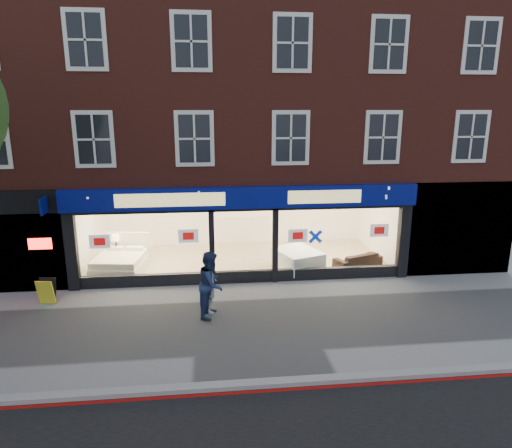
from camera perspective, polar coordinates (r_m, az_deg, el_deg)
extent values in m
plane|color=gray|center=(12.76, -0.35, -12.31)|extent=(120.00, 120.00, 0.00)
cube|color=#8C0A07|center=(10.10, 1.57, -20.14)|extent=(60.00, 0.10, 0.01)
cube|color=gray|center=(10.23, 1.41, -19.26)|extent=(60.00, 0.25, 0.12)
cube|color=tan|center=(17.58, -2.11, -4.51)|extent=(11.00, 4.50, 0.10)
cube|color=maroon|center=(18.41, -2.72, 17.20)|extent=(19.00, 8.00, 6.70)
cube|color=navy|center=(14.54, -1.53, 3.33)|extent=(11.40, 0.28, 0.70)
cube|color=black|center=(15.49, -1.53, -6.56)|extent=(11.00, 0.18, 0.40)
cube|color=black|center=(15.67, -22.05, -3.14)|extent=(0.35, 0.30, 2.60)
cube|color=black|center=(16.47, 17.91, -1.96)|extent=(0.35, 0.30, 2.60)
cube|color=white|center=(15.11, -13.92, -2.53)|extent=(4.20, 0.02, 2.10)
cube|color=white|center=(15.61, 10.45, -1.81)|extent=(4.20, 0.02, 2.10)
cube|color=white|center=(15.34, -1.60, -3.02)|extent=(1.80, 0.02, 2.10)
cube|color=silver|center=(19.39, -2.63, 1.13)|extent=(11.00, 0.20, 2.60)
cube|color=#FFEAC6|center=(16.93, -2.19, 3.69)|extent=(11.00, 4.50, 0.12)
cube|color=black|center=(16.51, -28.96, -1.79)|extent=(3.80, 0.60, 3.30)
cube|color=#FF140C|center=(15.77, -25.39, -2.24)|extent=(0.70, 0.04, 0.35)
cube|color=black|center=(17.41, 23.82, -0.44)|extent=(4.00, 0.40, 3.30)
cube|color=white|center=(16.93, -16.63, -5.09)|extent=(1.87, 2.12, 0.33)
cube|color=white|center=(16.84, -16.69, -4.17)|extent=(1.80, 2.03, 0.24)
cube|color=white|center=(17.73, -15.72, -2.78)|extent=(1.71, 0.35, 1.15)
cube|color=white|center=(17.52, -17.16, -2.88)|extent=(0.65, 0.39, 0.11)
cube|color=white|center=(17.31, -14.91, -2.93)|extent=(0.65, 0.39, 0.11)
cube|color=brown|center=(17.68, -16.97, -3.92)|extent=(0.53, 0.53, 0.55)
cube|color=silver|center=(16.61, 5.16, -5.11)|extent=(1.84, 2.05, 0.22)
cube|color=silver|center=(16.54, 5.18, -4.39)|extent=(1.84, 2.05, 0.22)
cube|color=silver|center=(16.47, 5.19, -3.66)|extent=(1.84, 2.05, 0.22)
imported|color=black|center=(17.04, 12.59, -4.38)|extent=(1.90, 1.26, 0.52)
cube|color=gold|center=(15.14, -24.69, -7.66)|extent=(0.56, 0.41, 0.79)
imported|color=#9DA0A5|center=(13.19, -5.81, -7.49)|extent=(0.44, 0.64, 1.67)
imported|color=navy|center=(12.90, -5.60, -7.48)|extent=(0.96, 1.09, 1.89)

